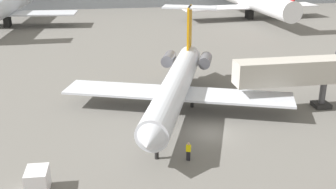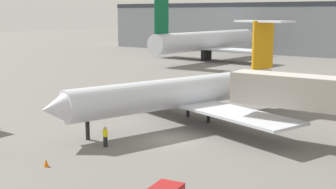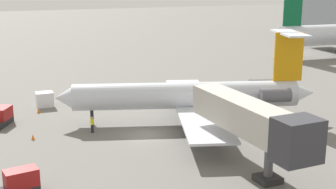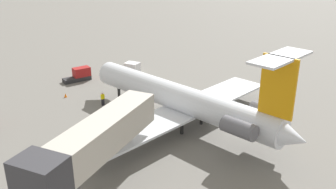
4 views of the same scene
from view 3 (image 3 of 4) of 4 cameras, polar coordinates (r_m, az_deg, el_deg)
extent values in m
cube|color=#66635E|center=(47.08, -2.80, -5.14)|extent=(400.00, 400.00, 0.10)
cylinder|color=silver|center=(50.53, 2.22, -0.10)|extent=(10.68, 24.21, 2.89)
cone|color=silver|center=(50.67, -12.65, -0.40)|extent=(3.31, 2.97, 2.74)
cone|color=silver|center=(53.72, 16.34, 0.19)|extent=(3.16, 3.25, 2.46)
cube|color=silver|center=(44.58, 4.53, -3.62)|extent=(12.50, 7.95, 0.24)
cube|color=silver|center=(57.39, 2.40, 0.45)|extent=(12.50, 7.95, 0.24)
cylinder|color=#595960|center=(50.19, 13.15, -0.10)|extent=(2.45, 3.51, 1.50)
cylinder|color=#595960|center=(54.54, 11.67, 1.11)|extent=(2.45, 3.51, 1.50)
cube|color=orange|center=(52.26, 14.70, 4.54)|extent=(1.26, 3.11, 5.36)
cube|color=silver|center=(51.91, 14.88, 7.35)|extent=(7.21, 4.47, 0.20)
cylinder|color=black|center=(50.96, -9.39, -2.79)|extent=(0.36, 0.36, 1.62)
cylinder|color=black|center=(49.89, 4.70, -3.02)|extent=(0.36, 0.36, 1.62)
cylinder|color=black|center=(52.92, 4.14, -2.00)|extent=(0.36, 0.36, 1.62)
cube|color=#B7B2A8|center=(38.67, 9.54, -2.65)|extent=(13.82, 2.80, 2.60)
cube|color=#333338|center=(33.77, 15.69, -5.49)|extent=(2.45, 3.23, 3.20)
cylinder|color=#4C4C51|center=(36.99, 12.35, -8.30)|extent=(0.70, 0.70, 3.15)
cube|color=#262626|center=(37.50, 12.25, -10.17)|extent=(1.80, 1.80, 0.50)
cube|color=black|center=(48.45, -9.36, -4.16)|extent=(0.39, 0.35, 0.85)
cube|color=yellow|center=(48.23, -9.39, -3.34)|extent=(0.47, 0.40, 0.60)
sphere|color=tan|center=(48.11, -9.41, -2.87)|extent=(0.24, 0.24, 0.24)
cube|color=#262628|center=(52.97, -20.11, -3.41)|extent=(4.17, 3.20, 0.60)
cube|color=maroon|center=(53.39, -19.82, -2.18)|extent=(2.78, 2.41, 1.30)
cube|color=maroon|center=(36.10, -17.72, -9.79)|extent=(1.71, 2.57, 1.30)
cube|color=silver|center=(59.27, -15.03, -0.59)|extent=(1.68, 2.14, 1.83)
cone|color=orange|center=(56.73, -15.76, -1.96)|extent=(0.36, 0.36, 0.55)
cone|color=orange|center=(47.66, -16.38, -5.07)|extent=(0.36, 0.36, 0.55)
cube|color=#0C5933|center=(93.61, 15.22, 10.34)|extent=(0.65, 4.01, 7.00)
camera|label=1|loc=(55.29, -46.44, 12.50)|focal=44.78mm
camera|label=2|loc=(25.83, -58.43, -3.35)|focal=48.19mm
camera|label=4|loc=(37.53, 52.36, 12.66)|focal=39.46mm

